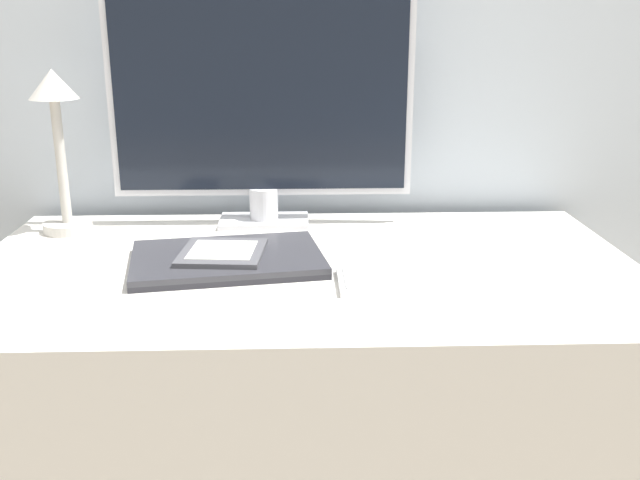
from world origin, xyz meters
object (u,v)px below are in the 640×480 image
object	(u,v)px
desk_lamp	(57,129)
keyboard	(420,280)
ereader	(222,252)
laptop	(227,259)
monitor	(261,105)

from	to	relation	value
desk_lamp	keyboard	bearing A→B (deg)	-25.98
desk_lamp	ereader	bearing A→B (deg)	-33.76
ereader	desk_lamp	world-z (taller)	desk_lamp
laptop	keyboard	bearing A→B (deg)	-18.31
monitor	ereader	xyz separation A→B (m)	(-0.06, -0.27, -0.22)
keyboard	ereader	distance (m)	0.35
keyboard	desk_lamp	xyz separation A→B (m)	(-0.67, 0.32, 0.20)
keyboard	ereader	xyz separation A→B (m)	(-0.33, 0.10, 0.02)
keyboard	laptop	size ratio (longest dim) A/B	0.74
ereader	desk_lamp	xyz separation A→B (m)	(-0.34, 0.22, 0.18)
ereader	keyboard	bearing A→B (deg)	-16.88
ereader	monitor	bearing A→B (deg)	77.15
keyboard	ereader	world-z (taller)	ereader
keyboard	desk_lamp	distance (m)	0.77
keyboard	laptop	bearing A→B (deg)	161.69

